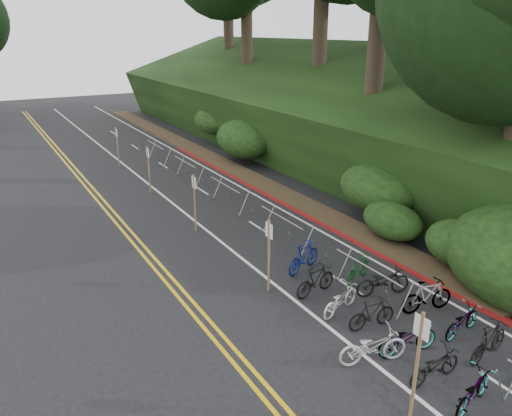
% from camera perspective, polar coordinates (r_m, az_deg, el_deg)
% --- Properties ---
extents(ground, '(120.00, 120.00, 0.00)m').
position_cam_1_polar(ground, '(13.08, 11.11, -19.25)').
color(ground, black).
rests_on(ground, ground).
extents(road_markings, '(7.47, 80.00, 0.01)m').
position_cam_1_polar(road_markings, '(20.79, -5.80, -3.37)').
color(road_markings, gold).
rests_on(road_markings, ground).
extents(red_curb, '(0.25, 28.00, 0.10)m').
position_cam_1_polar(red_curb, '(24.59, 3.15, 0.56)').
color(red_curb, maroon).
rests_on(red_curb, ground).
extents(embankment, '(14.30, 48.14, 9.11)m').
position_cam_1_polar(embankment, '(33.62, 7.20, 10.13)').
color(embankment, black).
rests_on(embankment, ground).
extents(bike_racks_rest, '(1.14, 23.00, 1.17)m').
position_cam_1_polar(bike_racks_rest, '(23.89, -3.57, 2.00)').
color(bike_racks_rest, gray).
rests_on(bike_racks_rest, ground).
extents(signpost_near, '(0.08, 0.40, 2.75)m').
position_cam_1_polar(signpost_near, '(11.50, 17.94, -16.33)').
color(signpost_near, brown).
rests_on(signpost_near, ground).
extents(signposts_rest, '(0.08, 18.40, 2.50)m').
position_cam_1_polar(signposts_rest, '(23.72, -9.89, 3.06)').
color(signposts_rest, brown).
rests_on(signposts_rest, ground).
extents(bike_front, '(1.12, 1.96, 0.98)m').
position_cam_1_polar(bike_front, '(13.60, 13.21, -15.13)').
color(bike_front, beige).
rests_on(bike_front, ground).
extents(bike_valet, '(3.27, 10.52, 1.08)m').
position_cam_1_polar(bike_valet, '(14.97, 17.70, -12.08)').
color(bike_valet, navy).
rests_on(bike_valet, ground).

